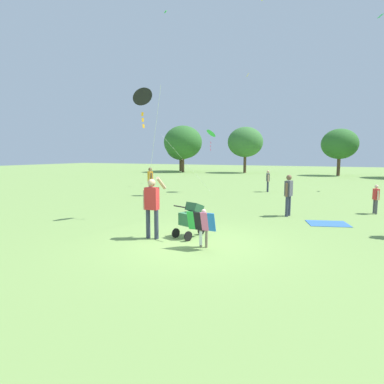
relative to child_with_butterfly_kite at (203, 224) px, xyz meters
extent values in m
plane|color=#75994C|center=(-0.48, 0.27, -0.62)|extent=(120.00, 120.00, 0.00)
cylinder|color=brown|center=(-17.75, 33.75, 0.22)|extent=(0.36, 0.36, 1.68)
ellipsoid|color=#387033|center=(-17.75, 33.75, 2.73)|extent=(4.17, 3.75, 3.54)
cylinder|color=brown|center=(-16.24, 31.47, 0.32)|extent=(0.36, 0.36, 1.89)
ellipsoid|color=#2D6628|center=(-16.24, 31.47, 3.33)|extent=(5.16, 4.64, 4.38)
cylinder|color=brown|center=(-8.27, 33.35, 0.44)|extent=(0.36, 0.36, 2.13)
ellipsoid|color=#387033|center=(-8.27, 33.35, 3.31)|extent=(4.51, 4.06, 3.83)
cylinder|color=brown|center=(2.76, 32.44, 0.36)|extent=(0.36, 0.36, 1.96)
ellipsoid|color=#2D6628|center=(2.76, 32.44, 2.91)|extent=(3.94, 3.55, 3.35)
cylinder|color=#7F705B|center=(0.08, 0.05, -0.37)|extent=(0.07, 0.07, 0.50)
cylinder|color=#7F705B|center=(-0.08, 0.04, -0.37)|extent=(0.07, 0.07, 0.50)
cube|color=black|center=(0.00, 0.04, 0.06)|extent=(0.22, 0.14, 0.37)
cylinder|color=beige|center=(0.13, 0.05, 0.04)|extent=(0.05, 0.05, 0.33)
cylinder|color=beige|center=(-0.14, 0.04, 0.04)|extent=(0.05, 0.05, 0.33)
sphere|color=beige|center=(0.00, 0.04, 0.33)|extent=(0.13, 0.13, 0.13)
cube|color=blue|center=(0.28, -0.13, 0.10)|extent=(0.19, 0.18, 0.49)
cube|color=pink|center=(0.10, -0.13, 0.10)|extent=(0.19, 0.18, 0.49)
cube|color=black|center=(-0.09, -0.14, 0.10)|extent=(0.19, 0.18, 0.49)
cube|color=green|center=(-0.28, -0.14, 0.10)|extent=(0.19, 0.18, 0.49)
cube|color=white|center=(0.00, -0.16, -0.34)|extent=(0.08, 0.01, 0.36)
cylinder|color=#33384C|center=(-1.82, 0.22, -0.20)|extent=(0.12, 0.12, 0.85)
cylinder|color=#33384C|center=(-1.56, 0.24, -0.20)|extent=(0.12, 0.12, 0.85)
cube|color=red|center=(-1.69, 0.23, 0.55)|extent=(0.39, 0.26, 0.64)
cylinder|color=tan|center=(-1.92, 0.21, 0.50)|extent=(0.09, 0.09, 0.57)
cylinder|color=tan|center=(-1.47, 0.39, 0.98)|extent=(0.13, 0.52, 0.40)
sphere|color=tan|center=(-1.69, 0.23, 1.00)|extent=(0.22, 0.22, 0.22)
cylinder|color=black|center=(-0.58, 1.24, -0.48)|extent=(0.14, 0.28, 0.28)
cylinder|color=black|center=(-1.11, 0.59, -0.48)|extent=(0.14, 0.28, 0.28)
cylinder|color=black|center=(-0.62, 0.40, -0.48)|extent=(0.14, 0.28, 0.28)
cube|color=#337247|center=(-0.73, 0.85, -0.06)|extent=(0.64, 0.75, 0.36)
cube|color=#235031|center=(-0.69, 0.97, 0.24)|extent=(0.54, 0.53, 0.35)
cylinder|color=black|center=(-0.89, 0.42, 0.34)|extent=(0.47, 0.20, 0.04)
cone|color=black|center=(-3.55, 2.67, 3.90)|extent=(0.83, 0.91, 0.59)
cube|color=#F4A319|center=(-3.59, 2.71, 3.27)|extent=(0.07, 0.09, 0.14)
cube|color=#F4A319|center=(-3.52, 2.62, 3.05)|extent=(0.06, 0.08, 0.14)
cube|color=#F4A319|center=(-3.51, 2.65, 2.83)|extent=(0.07, 0.09, 0.14)
cylinder|color=silver|center=(-2.50, 1.52, 1.54)|extent=(2.12, 2.30, 4.32)
cone|color=green|center=(-4.45, 11.81, 3.12)|extent=(0.88, 0.86, 0.48)
cube|color=pink|center=(-4.50, 11.84, 2.52)|extent=(0.09, 0.09, 0.14)
cube|color=pink|center=(-4.49, 11.80, 2.30)|extent=(0.09, 0.08, 0.14)
cube|color=pink|center=(-4.49, 11.83, 2.08)|extent=(0.07, 0.06, 0.14)
cylinder|color=silver|center=(-5.34, 10.19, 1.16)|extent=(1.79, 3.26, 3.56)
cube|color=yellow|center=(-5.01, 22.09, 8.90)|extent=(0.27, 0.36, 0.33)
cube|color=green|center=(-15.00, 24.86, 17.06)|extent=(0.31, 0.38, 0.32)
cube|color=green|center=(5.80, 30.24, 15.09)|extent=(0.56, 0.53, 0.42)
cylinder|color=#33384C|center=(-1.15, 13.40, -0.28)|extent=(0.10, 0.10, 0.68)
cylinder|color=#33384C|center=(-1.08, 13.20, -0.28)|extent=(0.10, 0.10, 0.68)
cube|color=#4C4C56|center=(-1.12, 13.30, 0.32)|extent=(0.27, 0.34, 0.51)
cylinder|color=tan|center=(-1.18, 13.48, 0.28)|extent=(0.07, 0.07, 0.45)
cylinder|color=tan|center=(-1.06, 13.12, 0.28)|extent=(0.07, 0.07, 0.45)
sphere|color=tan|center=(-1.12, 13.30, 0.68)|extent=(0.18, 0.18, 0.18)
cylinder|color=#33384C|center=(1.37, 5.50, -0.22)|extent=(0.12, 0.12, 0.80)
cylinder|color=#33384C|center=(1.31, 5.26, -0.22)|extent=(0.12, 0.12, 0.80)
cube|color=#4C4C56|center=(1.34, 5.38, 0.48)|extent=(0.29, 0.39, 0.60)
cylinder|color=brown|center=(1.39, 5.59, 0.44)|extent=(0.09, 0.09, 0.53)
cylinder|color=brown|center=(1.29, 5.16, 0.44)|extent=(0.09, 0.09, 0.53)
sphere|color=brown|center=(1.34, 5.38, 0.90)|extent=(0.21, 0.21, 0.21)
cylinder|color=#4C4C51|center=(-6.84, 8.42, -0.22)|extent=(0.12, 0.12, 0.81)
cylinder|color=#4C4C51|center=(-7.04, 8.58, -0.22)|extent=(0.12, 0.12, 0.81)
cube|color=orange|center=(-6.94, 8.50, 0.49)|extent=(0.42, 0.39, 0.61)
cylinder|color=brown|center=(-6.76, 8.36, 0.45)|extent=(0.09, 0.09, 0.54)
cylinder|color=brown|center=(-7.11, 8.63, 0.45)|extent=(0.09, 0.09, 0.54)
sphere|color=brown|center=(-6.94, 8.50, 0.92)|extent=(0.21, 0.21, 0.21)
cylinder|color=#4C4C51|center=(4.53, 7.29, -0.33)|extent=(0.09, 0.09, 0.59)
cylinder|color=#4C4C51|center=(4.46, 7.46, -0.33)|extent=(0.09, 0.09, 0.59)
cube|color=red|center=(4.49, 7.37, 0.19)|extent=(0.24, 0.30, 0.44)
cylinder|color=beige|center=(4.55, 7.22, 0.16)|extent=(0.06, 0.06, 0.39)
cylinder|color=beige|center=(4.43, 7.52, 0.16)|extent=(0.06, 0.06, 0.39)
sphere|color=beige|center=(4.49, 7.37, 0.50)|extent=(0.15, 0.15, 0.15)
cube|color=#3366B2|center=(2.84, 4.51, -0.61)|extent=(1.58, 1.37, 0.02)
camera|label=1|loc=(3.22, -7.63, 1.82)|focal=30.46mm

